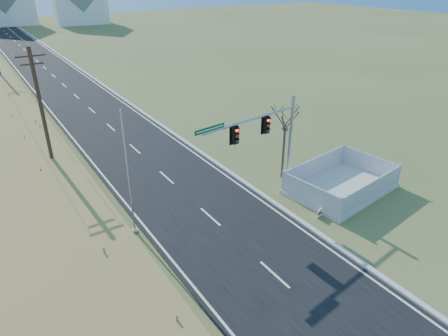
{
  "coord_description": "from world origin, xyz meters",
  "views": [
    {
      "loc": [
        -10.22,
        -13.23,
        13.31
      ],
      "look_at": [
        0.6,
        3.42,
        3.4
      ],
      "focal_mm": 32.0,
      "sensor_mm": 36.0,
      "label": 1
    }
  ],
  "objects_px": {
    "fence_enclosure": "(341,186)",
    "traffic_signal_mast": "(271,138)",
    "bare_tree": "(286,116)",
    "flagpole": "(130,187)",
    "open_sign": "(320,213)"
  },
  "relations": [
    {
      "from": "traffic_signal_mast",
      "to": "fence_enclosure",
      "type": "xyz_separation_m",
      "value": [
        4.38,
        -2.23,
        -3.66
      ]
    },
    {
      "from": "traffic_signal_mast",
      "to": "fence_enclosure",
      "type": "height_order",
      "value": "traffic_signal_mast"
    },
    {
      "from": "fence_enclosure",
      "to": "traffic_signal_mast",
      "type": "bearing_deg",
      "value": 145.31
    },
    {
      "from": "traffic_signal_mast",
      "to": "flagpole",
      "type": "distance_m",
      "value": 9.1
    },
    {
      "from": "open_sign",
      "to": "bare_tree",
      "type": "bearing_deg",
      "value": 60.25
    },
    {
      "from": "bare_tree",
      "to": "fence_enclosure",
      "type": "bearing_deg",
      "value": -60.04
    },
    {
      "from": "bare_tree",
      "to": "open_sign",
      "type": "bearing_deg",
      "value": -106.07
    },
    {
      "from": "fence_enclosure",
      "to": "open_sign",
      "type": "height_order",
      "value": "fence_enclosure"
    },
    {
      "from": "fence_enclosure",
      "to": "open_sign",
      "type": "relative_size",
      "value": 13.64
    },
    {
      "from": "flagpole",
      "to": "bare_tree",
      "type": "relative_size",
      "value": 1.28
    },
    {
      "from": "fence_enclosure",
      "to": "bare_tree",
      "type": "relative_size",
      "value": 1.33
    },
    {
      "from": "flagpole",
      "to": "bare_tree",
      "type": "xyz_separation_m",
      "value": [
        11.31,
        0.59,
        1.66
      ]
    },
    {
      "from": "open_sign",
      "to": "bare_tree",
      "type": "xyz_separation_m",
      "value": [
        1.5,
        5.21,
        4.25
      ]
    },
    {
      "from": "bare_tree",
      "to": "flagpole",
      "type": "bearing_deg",
      "value": -177.02
    },
    {
      "from": "open_sign",
      "to": "flagpole",
      "type": "bearing_deg",
      "value": 141.08
    }
  ]
}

